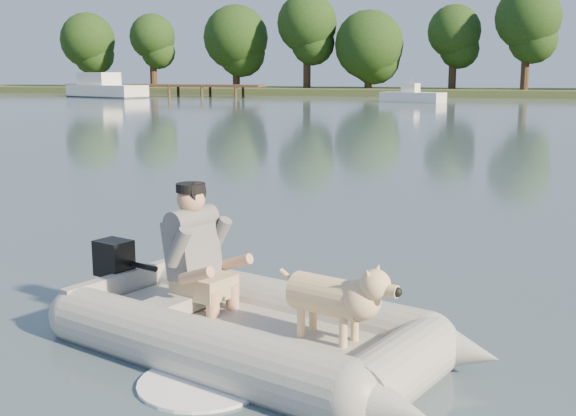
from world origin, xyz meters
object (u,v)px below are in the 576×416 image
(dock, at_px, (163,90))
(motorboat, at_px, (413,90))
(man, at_px, (194,244))
(dog, at_px, (328,303))
(dinghy, at_px, (255,280))
(cabin_cruiser, at_px, (106,85))

(dock, relative_size, motorboat, 3.90)
(man, xyz_separation_m, dog, (1.29, -0.44, -0.26))
(dog, height_order, motorboat, motorboat)
(dock, xyz_separation_m, dog, (27.30, -51.91, 0.00))
(dog, bearing_deg, dock, 136.48)
(man, distance_m, motorboat, 46.47)
(dinghy, xyz_separation_m, man, (-0.65, 0.28, 0.19))
(dinghy, bearing_deg, motorboat, 114.44)
(cabin_cruiser, bearing_deg, motorboat, 15.64)
(dog, bearing_deg, cabin_cruiser, 141.11)
(dock, distance_m, dinghy, 58.21)
(man, bearing_deg, cabin_cruiser, 140.25)
(dock, distance_m, dog, 58.65)
(dinghy, bearing_deg, dock, 136.00)
(cabin_cruiser, bearing_deg, dock, 61.78)
(dog, relative_size, cabin_cruiser, 0.12)
(man, relative_size, dog, 1.16)
(dog, bearing_deg, man, -180.00)
(man, height_order, motorboat, motorboat)
(cabin_cruiser, distance_m, motorboat, 25.67)
(man, relative_size, motorboat, 0.24)
(cabin_cruiser, xyz_separation_m, motorboat, (25.60, -1.98, -0.14))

